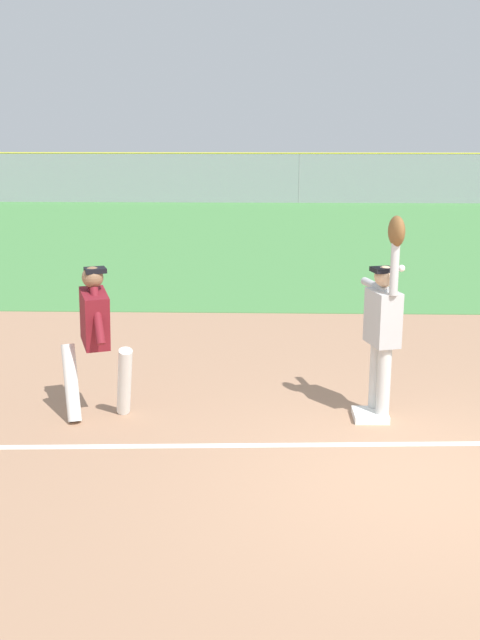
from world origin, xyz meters
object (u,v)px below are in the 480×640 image
(first_base, at_px, (370,415))
(parked_car_black, at_px, (153,180))
(fielder, at_px, (383,321))
(baseball, at_px, (402,268))
(runner, at_px, (95,332))
(parked_car_blue, at_px, (273,180))
(parked_car_tan, at_px, (375,180))

(first_base, distance_m, parked_car_black, 27.87)
(fielder, relative_size, baseball, 30.81)
(runner, xyz_separation_m, parked_car_black, (-3.25, 27.23, -0.32))
(first_base, bearing_deg, fielder, 22.66)
(parked_car_black, bearing_deg, parked_car_blue, -1.05)
(first_base, distance_m, runner, 3.17)
(parked_car_black, xyz_separation_m, parked_car_blue, (5.53, 0.27, 0.00))
(first_base, height_order, parked_car_black, parked_car_black)
(fielder, xyz_separation_m, runner, (-3.12, -0.12, -0.12))
(runner, xyz_separation_m, parked_car_blue, (2.28, 27.49, -0.32))
(parked_car_tan, bearing_deg, parked_car_blue, -175.15)
(baseball, xyz_separation_m, parked_car_tan, (3.70, 27.56, -1.03))
(parked_car_blue, distance_m, parked_car_tan, 4.70)
(first_base, bearing_deg, parked_car_blue, 91.56)
(parked_car_blue, bearing_deg, parked_car_tan, 2.00)
(parked_car_blue, bearing_deg, baseball, -87.48)
(first_base, distance_m, baseball, 1.69)
(runner, bearing_deg, fielder, -18.91)
(parked_car_tan, bearing_deg, parked_car_black, -174.51)
(fielder, bearing_deg, baseball, 143.23)
(fielder, relative_size, parked_car_tan, 0.51)
(parked_car_blue, relative_size, parked_car_tan, 0.98)
(first_base, distance_m, parked_car_tan, 27.83)
(runner, xyz_separation_m, baseball, (3.28, 0.06, 0.71))
(fielder, bearing_deg, parked_car_tan, -113.94)
(fielder, height_order, parked_car_tan, fielder)
(runner, height_order, parked_car_black, runner)
(parked_car_black, bearing_deg, baseball, -80.29)
(fielder, xyz_separation_m, parked_car_blue, (-0.85, 27.37, -0.45))
(first_base, xyz_separation_m, parked_car_tan, (3.95, 27.55, 0.63))
(parked_car_tan, bearing_deg, baseball, -94.36)
(runner, distance_m, baseball, 3.35)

